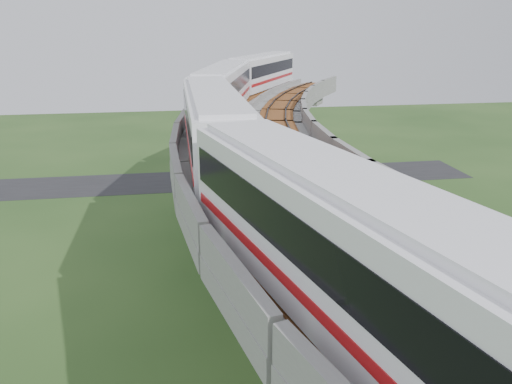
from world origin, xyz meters
TOP-DOWN VIEW (x-y plane):
  - ground at (0.00, 0.00)m, footprint 160.00×160.00m
  - dirt_lot at (14.00, -2.00)m, footprint 18.00×26.00m
  - asphalt_road at (0.00, 30.00)m, footprint 60.00×8.00m
  - viaduct at (3.84, 0.00)m, footprint 19.58×73.98m
  - metro_train at (0.71, 6.57)m, footprint 13.78×60.94m
  - fence at (9.75, 0.00)m, footprint 3.87×38.73m
  - tree_0 at (12.58, 23.14)m, footprint 3.13×3.13m
  - tree_1 at (9.02, 13.54)m, footprint 2.33×2.33m
  - tree_2 at (5.83, 3.08)m, footprint 2.61×2.61m
  - tree_3 at (7.72, -6.62)m, footprint 2.70×2.70m
  - car_dark at (11.07, 3.24)m, footprint 4.52×2.41m

SIDE VIEW (x-z plane):
  - ground at x=0.00m, z-range 0.00..0.00m
  - asphalt_road at x=0.00m, z-range 0.00..0.03m
  - dirt_lot at x=14.00m, z-range 0.00..0.04m
  - car_dark at x=11.07m, z-range 0.04..1.29m
  - fence at x=9.75m, z-range 0.00..1.50m
  - tree_1 at x=9.02m, z-range 0.33..2.99m
  - tree_0 at x=12.58m, z-range 0.28..3.50m
  - tree_3 at x=7.72m, z-range 0.60..4.11m
  - tree_2 at x=5.83m, z-range 0.71..4.37m
  - viaduct at x=3.84m, z-range 3.35..14.75m
  - metro_train at x=0.71m, z-range 10.49..14.13m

